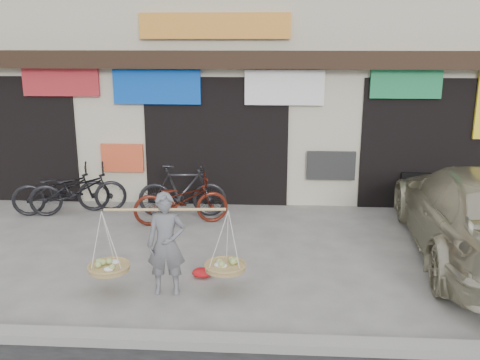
# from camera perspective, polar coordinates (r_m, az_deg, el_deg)

# --- Properties ---
(ground) EXTENTS (70.00, 70.00, 0.00)m
(ground) POSITION_cam_1_polar(r_m,az_deg,el_deg) (8.33, -5.01, -9.76)
(ground) COLOR gray
(ground) RESTS_ON ground
(kerb) EXTENTS (70.00, 0.25, 0.12)m
(kerb) POSITION_cam_1_polar(r_m,az_deg,el_deg) (6.56, -7.70, -16.55)
(kerb) COLOR gray
(kerb) RESTS_ON ground
(shophouse_block) EXTENTS (14.00, 6.32, 7.00)m
(shophouse_block) POSITION_cam_1_polar(r_m,az_deg,el_deg) (13.94, -1.34, 14.85)
(shophouse_block) COLOR beige
(shophouse_block) RESTS_ON ground
(street_vendor) EXTENTS (2.17, 0.69, 1.46)m
(street_vendor) POSITION_cam_1_polar(r_m,az_deg,el_deg) (7.49, -7.85, -7.26)
(street_vendor) COLOR slate
(street_vendor) RESTS_ON ground
(bike_0) EXTENTS (2.02, 1.24, 1.00)m
(bike_0) POSITION_cam_1_polar(r_m,az_deg,el_deg) (11.41, -18.54, -0.96)
(bike_0) COLOR black
(bike_0) RESTS_ON ground
(bike_1) EXTENTS (1.79, 0.63, 1.06)m
(bike_1) POSITION_cam_1_polar(r_m,az_deg,el_deg) (10.68, -6.16, -1.14)
(bike_1) COLOR black
(bike_1) RESTS_ON ground
(bike_2) EXTENTS (1.90, 1.05, 0.95)m
(bike_2) POSITION_cam_1_polar(r_m,az_deg,el_deg) (10.26, -6.32, -2.14)
(bike_2) COLOR #51180D
(bike_2) RESTS_ON ground
(bike_3) EXTENTS (2.02, 1.24, 1.00)m
(bike_3) POSITION_cam_1_polar(r_m,az_deg,el_deg) (11.28, -16.88, -1.00)
(bike_3) COLOR black
(bike_3) RESTS_ON ground
(red_bag) EXTENTS (0.31, 0.25, 0.14)m
(red_bag) POSITION_cam_1_polar(r_m,az_deg,el_deg) (8.14, -4.05, -9.83)
(red_bag) COLOR red
(red_bag) RESTS_ON ground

